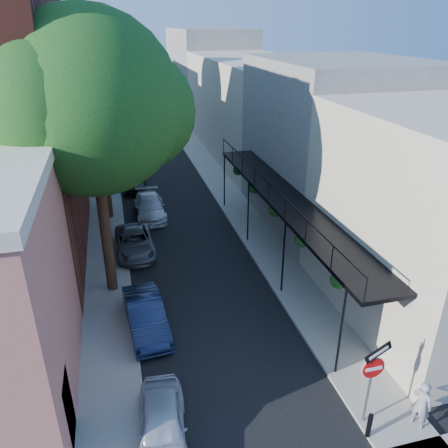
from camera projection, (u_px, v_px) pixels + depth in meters
road_surface at (153, 158)px, 37.61m from camera, size 6.00×64.00×0.01m
sidewalk_left at (105, 161)px, 36.69m from camera, size 2.00×64.00×0.12m
sidewalk_right at (198, 155)px, 38.48m from camera, size 2.00×64.00×0.12m
buildings_left at (24, 107)px, 32.36m from camera, size 10.10×59.10×12.00m
buildings_right at (256, 103)px, 37.31m from camera, size 9.80×55.00×10.00m
sign_post at (373, 371)px, 11.96m from camera, size 0.89×0.17×2.99m
bollard at (369, 425)px, 12.15m from camera, size 0.14×0.14×0.80m
oak_near at (102, 106)px, 16.19m from camera, size 7.48×6.80×11.42m
oak_mid at (103, 97)px, 23.53m from camera, size 6.60×6.00×10.20m
oak_far at (101, 60)px, 30.98m from camera, size 7.70×7.00×11.90m
parked_car_a at (162, 425)px, 12.11m from camera, size 1.65×3.47×1.15m
parked_car_b at (146, 315)px, 16.52m from camera, size 1.65×3.91×1.26m
parked_car_c at (135, 242)px, 22.10m from camera, size 1.93×4.09×1.13m
parked_car_d at (150, 207)px, 26.24m from camera, size 1.70×4.17×1.21m
parked_car_e at (135, 181)px, 30.43m from camera, size 1.63×3.67×1.23m
parked_car_f at (130, 161)px, 34.60m from camera, size 1.88×4.29×1.37m
parked_car_g at (124, 148)px, 38.47m from camera, size 2.24×4.20×1.12m
pedestrian at (422, 404)px, 12.34m from camera, size 0.57×0.67×1.57m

